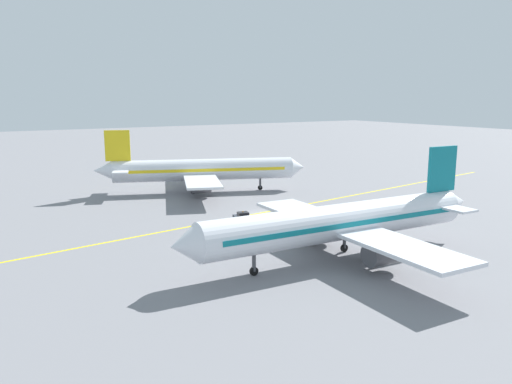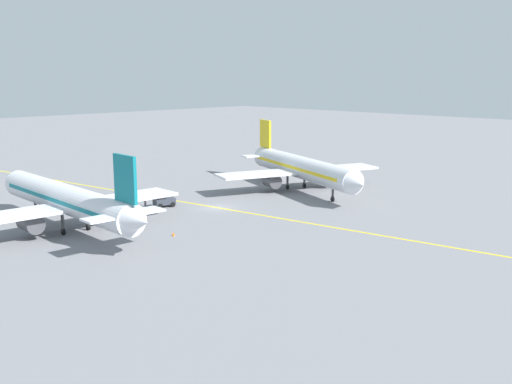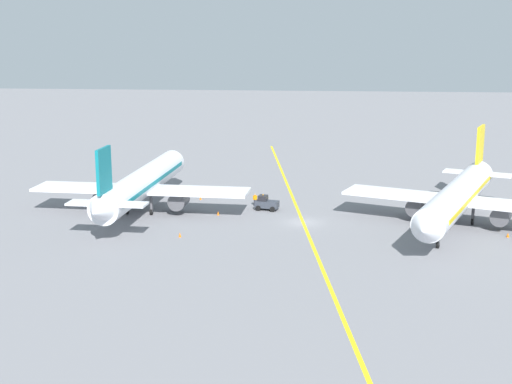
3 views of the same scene
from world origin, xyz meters
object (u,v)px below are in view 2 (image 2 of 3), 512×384
object	(u,v)px
traffic_cone_near_nose	(143,216)
traffic_cone_mid_apron	(173,234)
traffic_cone_by_wingtip	(86,210)
traffic_cone_far_edge	(340,188)
ground_crew_worker	(145,200)
airplane_at_gate	(301,168)
baggage_tug_dark	(164,201)
airplane_adjacent_stand	(68,200)

from	to	relation	value
traffic_cone_near_nose	traffic_cone_mid_apron	world-z (taller)	same
traffic_cone_by_wingtip	traffic_cone_far_edge	bearing A→B (deg)	158.63
ground_crew_worker	traffic_cone_by_wingtip	distance (m)	8.46
traffic_cone_by_wingtip	airplane_at_gate	bearing A→B (deg)	162.19
baggage_tug_dark	traffic_cone_mid_apron	size ratio (longest dim) A/B	5.91
airplane_adjacent_stand	traffic_cone_near_nose	bearing A→B (deg)	174.64
airplane_adjacent_stand	traffic_cone_mid_apron	xyz separation A→B (m)	(-7.18, 11.20, -3.43)
traffic_cone_mid_apron	traffic_cone_far_edge	world-z (taller)	same
traffic_cone_by_wingtip	traffic_cone_far_edge	size ratio (longest dim) A/B	1.00
airplane_adjacent_stand	traffic_cone_far_edge	xyz separation A→B (m)	(-44.52, 7.61, -3.43)
baggage_tug_dark	ground_crew_worker	xyz separation A→B (m)	(1.69, -2.13, 0.01)
traffic_cone_far_edge	airplane_at_gate	bearing A→B (deg)	-40.52
airplane_at_gate	baggage_tug_dark	size ratio (longest dim) A/B	10.53
airplane_adjacent_stand	traffic_cone_mid_apron	world-z (taller)	airplane_adjacent_stand
baggage_tug_dark	airplane_at_gate	bearing A→B (deg)	166.37
ground_crew_worker	airplane_adjacent_stand	bearing A→B (deg)	17.56
airplane_at_gate	airplane_adjacent_stand	xyz separation A→B (m)	(39.50, -3.32, 0.00)
traffic_cone_far_edge	traffic_cone_by_wingtip	bearing A→B (deg)	-21.37
traffic_cone_near_nose	ground_crew_worker	bearing A→B (deg)	-127.61
baggage_tug_dark	traffic_cone_mid_apron	distance (m)	16.19
airplane_adjacent_stand	baggage_tug_dark	size ratio (longest dim) A/B	10.93
baggage_tug_dark	traffic_cone_by_wingtip	bearing A→B (deg)	-27.19
airplane_at_gate	ground_crew_worker	size ratio (longest dim) A/B	20.36
airplane_adjacent_stand	baggage_tug_dark	world-z (taller)	airplane_adjacent_stand
traffic_cone_near_nose	baggage_tug_dark	bearing A→B (deg)	-150.56
ground_crew_worker	traffic_cone_far_edge	distance (m)	32.59
airplane_at_gate	baggage_tug_dark	distance (m)	24.38
airplane_at_gate	baggage_tug_dark	bearing A→B (deg)	-13.63
airplane_at_gate	traffic_cone_by_wingtip	bearing A→B (deg)	-17.81
airplane_at_gate	traffic_cone_far_edge	world-z (taller)	airplane_at_gate
traffic_cone_mid_apron	traffic_cone_near_nose	bearing A→B (deg)	-105.71
traffic_cone_far_edge	traffic_cone_near_nose	bearing A→B (deg)	-10.95
ground_crew_worker	traffic_cone_far_edge	size ratio (longest dim) A/B	3.05
airplane_at_gate	traffic_cone_near_nose	world-z (taller)	airplane_at_gate
traffic_cone_near_nose	traffic_cone_far_edge	xyz separation A→B (m)	(-34.45, 6.67, 0.00)
traffic_cone_near_nose	traffic_cone_by_wingtip	size ratio (longest dim) A/B	1.00
airplane_adjacent_stand	ground_crew_worker	world-z (taller)	airplane_adjacent_stand
baggage_tug_dark	traffic_cone_by_wingtip	xyz separation A→B (m)	(9.64, -4.95, -0.63)
airplane_adjacent_stand	traffic_cone_near_nose	xyz separation A→B (m)	(-10.06, 0.94, -3.43)
airplane_adjacent_stand	traffic_cone_far_edge	bearing A→B (deg)	170.30
airplane_at_gate	traffic_cone_mid_apron	size ratio (longest dim) A/B	62.20
baggage_tug_dark	traffic_cone_mid_apron	bearing A→B (deg)	57.10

